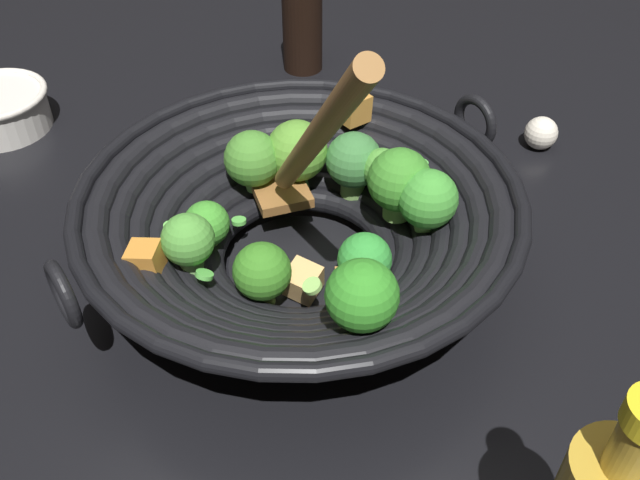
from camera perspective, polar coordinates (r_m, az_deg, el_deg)
ground_plane at (r=0.65m, az=-1.54°, el=-2.47°), size 4.00×4.00×0.00m
wok at (r=0.61m, az=-1.46°, el=1.81°), size 0.40×0.39×0.28m
soy_sauce_bottle at (r=0.94m, az=-1.46°, el=17.59°), size 0.05×0.05×0.17m
garlic_bulb at (r=0.83m, az=17.65°, el=8.35°), size 0.04×0.04×0.04m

